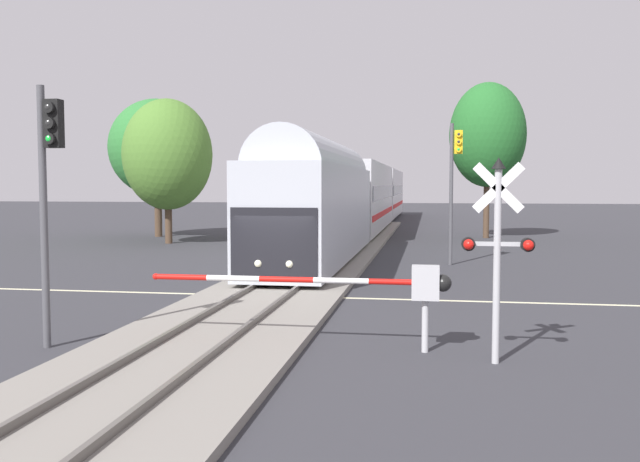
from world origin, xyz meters
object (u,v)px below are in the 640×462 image
Objects in this scene: crossing_signal_mast at (498,239)px; traffic_signal_median at (48,173)px; crossing_gate_near at (387,285)px; traffic_signal_far_side at (454,171)px; elm_centre_background at (488,135)px; pine_left_background at (157,148)px; oak_behind_train at (168,155)px; commuter_train at (363,195)px.

traffic_signal_median is (-9.18, -0.19, 1.27)m from crossing_signal_mast.
crossing_gate_near is 1.06× the size of traffic_signal_far_side.
elm_centre_background is 1.10× the size of pine_left_background.
crossing_gate_near is at bearing -98.05° from elm_centre_background.
traffic_signal_far_side is at bearing 91.00° from crossing_signal_mast.
elm_centre_background reaches higher than pine_left_background.
crossing_gate_near is 28.43m from oak_behind_train.
commuter_train is at bearing 156.49° from elm_centre_background.
oak_behind_train is (-16.56, 24.92, 2.79)m from crossing_signal_mast.
pine_left_background is at bearing -173.93° from elm_centre_background.
pine_left_background is at bearing 118.48° from oak_behind_train.
oak_behind_train reaches higher than traffic_signal_median.
crossing_gate_near is (3.93, -35.07, -1.34)m from commuter_train.
commuter_train reaches higher than crossing_gate_near.
crossing_gate_near is 0.64× the size of elm_centre_background.
traffic_signal_far_side is 18.37m from oak_behind_train.
elm_centre_background reaches higher than oak_behind_train.
oak_behind_train is at bearing 123.60° from crossing_signal_mast.
commuter_train is 35.32m from crossing_gate_near.
crossing_gate_near is at bearing -83.61° from commuter_train.
oak_behind_train reaches higher than crossing_signal_mast.
traffic_signal_median is at bearing -118.07° from traffic_signal_far_side.
traffic_signal_median is at bearing -71.49° from pine_left_background.
elm_centre_background reaches higher than traffic_signal_far_side.
pine_left_background is (-21.53, -2.29, -0.76)m from elm_centre_background.
pine_left_background is at bearing -155.73° from commuter_train.
crossing_signal_mast is at bearing -57.21° from pine_left_background.
elm_centre_background is 1.18× the size of oak_behind_train.
oak_behind_train is at bearing 120.76° from crossing_gate_near.
traffic_signal_far_side is at bearing 83.26° from crossing_gate_near.
crossing_gate_near is 1.17× the size of traffic_signal_median.
commuter_train reaches higher than crossing_signal_mast.
pine_left_background is at bearing 120.38° from crossing_gate_near.
crossing_signal_mast is 30.05m from oak_behind_train.
traffic_signal_far_side is 0.61× the size of elm_centre_background.
traffic_signal_far_side is 23.27m from pine_left_background.
crossing_signal_mast is (2.15, -0.72, 1.04)m from crossing_gate_near.
commuter_train is 7.19× the size of oak_behind_train.
crossing_signal_mast is 35.69m from pine_left_background.
traffic_signal_median is 0.55× the size of elm_centre_background.
crossing_signal_mast is 16.56m from traffic_signal_far_side.
traffic_signal_far_side is at bearing -35.24° from pine_left_background.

